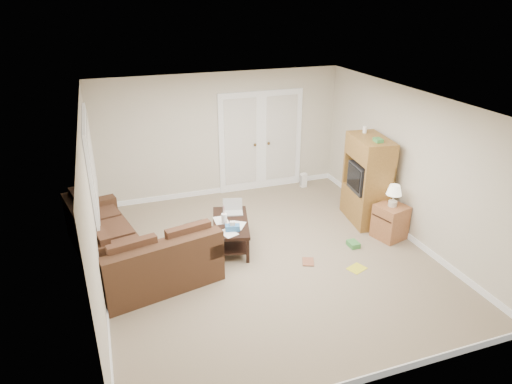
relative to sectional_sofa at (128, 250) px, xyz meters
name	(u,v)px	position (x,y,z in m)	size (l,w,h in m)	color
floor	(268,257)	(2.11, -0.40, -0.32)	(5.50, 5.50, 0.00)	gray
ceiling	(270,102)	(2.11, -0.40, 2.18)	(5.00, 5.50, 0.02)	white
wall_left	(93,210)	(-0.39, -0.40, 0.93)	(0.02, 5.50, 2.50)	beige
wall_right	(410,166)	(4.61, -0.40, 0.93)	(0.02, 5.50, 2.50)	beige
wall_back	(221,135)	(2.11, 2.35, 0.93)	(5.00, 0.02, 2.50)	beige
wall_front	(368,290)	(2.11, -3.15, 0.93)	(5.00, 0.02, 2.50)	beige
baseboards	(268,255)	(2.11, -0.40, -0.27)	(5.00, 5.50, 0.10)	silver
french_doors	(261,142)	(2.96, 2.31, 0.72)	(1.80, 0.05, 2.13)	silver
window_left	(91,163)	(-0.36, 0.60, 1.23)	(0.05, 1.92, 1.42)	silver
sectional_sofa	(128,250)	(0.00, 0.00, 0.00)	(2.26, 2.73, 0.80)	#472C1B
coffee_table	(231,232)	(1.66, 0.15, -0.06)	(0.82, 1.24, 0.77)	black
tv_armoire	(367,180)	(4.25, 0.26, 0.49)	(0.67, 1.05, 1.71)	olive
side_cabinet	(391,219)	(4.31, -0.47, 0.04)	(0.56, 0.56, 0.98)	#9E613A
space_heater	(304,180)	(3.85, 2.05, -0.16)	(0.12, 0.10, 0.31)	white
floor_magazine	(357,268)	(3.29, -1.16, -0.31)	(0.27, 0.22, 0.01)	yellow
floor_greenbox	(353,244)	(3.57, -0.55, -0.27)	(0.16, 0.21, 0.08)	#3C843E
floor_book	(302,262)	(2.57, -0.72, -0.31)	(0.18, 0.24, 0.02)	brown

